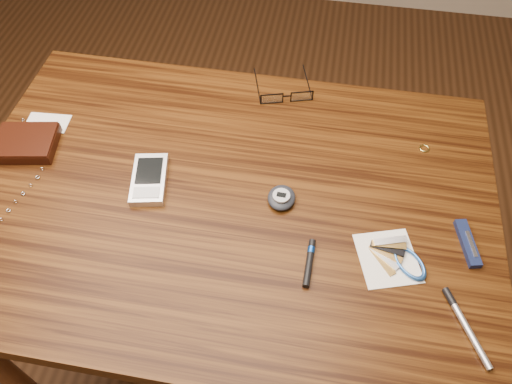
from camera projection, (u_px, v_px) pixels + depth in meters
ground at (238, 341)px, 1.53m from camera, size 3.80×3.80×0.00m
desk at (229, 225)px, 1.01m from camera, size 1.00×0.70×0.75m
wallet_and_card at (27, 142)px, 1.00m from camera, size 0.13×0.16×0.03m
eyeglasses at (286, 96)px, 1.08m from camera, size 0.15×0.15×0.03m
gold_ring at (424, 148)px, 1.00m from camera, size 0.02×0.02×0.00m
pda_phone at (149, 179)px, 0.95m from camera, size 0.08×0.13×0.02m
pedometer at (281, 198)px, 0.92m from camera, size 0.05×0.06×0.02m
notepad_keys at (398, 259)px, 0.85m from camera, size 0.14×0.13×0.01m
pocket_knife at (468, 243)px, 0.86m from camera, size 0.04×0.10×0.01m
silver_pen at (463, 321)px, 0.78m from camera, size 0.07×0.13×0.01m
black_blue_pen at (309, 261)px, 0.84m from camera, size 0.01×0.09×0.01m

